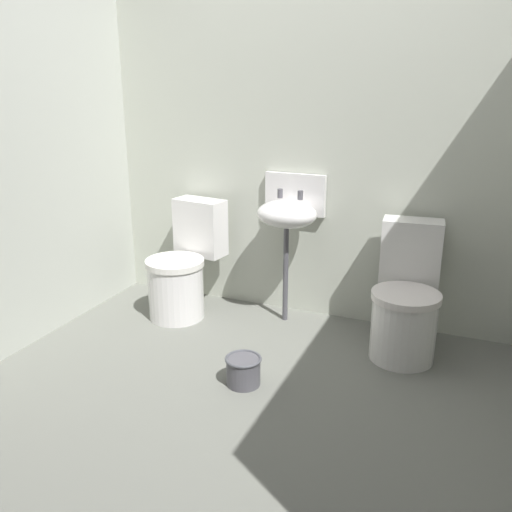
% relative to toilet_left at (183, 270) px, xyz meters
% --- Properties ---
extents(ground_plane, '(3.29, 2.88, 0.08)m').
position_rel_toilet_left_xyz_m(ground_plane, '(0.79, -0.89, -0.36)').
color(ground_plane, slate).
extents(wall_back, '(3.29, 0.10, 2.28)m').
position_rel_toilet_left_xyz_m(wall_back, '(0.79, 0.40, 0.82)').
color(wall_back, beige).
rests_on(wall_back, ground).
extents(wall_left, '(0.10, 2.68, 2.28)m').
position_rel_toilet_left_xyz_m(wall_left, '(-0.70, -0.79, 0.82)').
color(wall_left, '#B5B9AF').
rests_on(wall_left, ground).
extents(toilet_left, '(0.46, 0.64, 0.78)m').
position_rel_toilet_left_xyz_m(toilet_left, '(0.00, 0.00, 0.00)').
color(toilet_left, white).
rests_on(toilet_left, ground).
extents(toilet_right, '(0.44, 0.62, 0.78)m').
position_rel_toilet_left_xyz_m(toilet_right, '(1.52, -0.00, 0.00)').
color(toilet_right, silver).
rests_on(toilet_right, ground).
extents(sink, '(0.42, 0.35, 0.99)m').
position_rel_toilet_left_xyz_m(sink, '(0.70, 0.19, 0.43)').
color(sink, '#4F4E55').
rests_on(sink, ground).
extents(bucket, '(0.20, 0.20, 0.16)m').
position_rel_toilet_left_xyz_m(bucket, '(0.78, -0.72, -0.24)').
color(bucket, '#4F4E55').
rests_on(bucket, ground).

